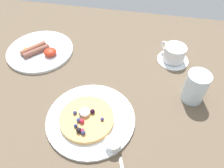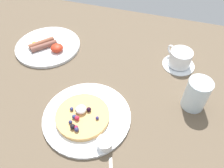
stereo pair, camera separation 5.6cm
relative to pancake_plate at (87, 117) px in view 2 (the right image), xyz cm
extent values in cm
cube|color=brown|center=(-1.67, 9.86, -2.04)|extent=(156.07, 115.50, 3.00)
cylinder|color=white|center=(0.00, 0.00, 0.00)|extent=(27.63, 27.63, 1.08)
cylinder|color=tan|center=(-0.89, -1.01, 1.33)|extent=(16.66, 16.66, 1.57)
sphere|color=navy|center=(-3.04, -4.83, 2.68)|extent=(1.13, 1.13, 1.13)
sphere|color=black|center=(-1.35, -6.18, 2.91)|extent=(1.59, 1.59, 1.59)
sphere|color=navy|center=(-1.72, -6.20, 2.62)|extent=(1.02, 1.02, 1.02)
sphere|color=navy|center=(-2.74, -2.80, 2.77)|extent=(1.33, 1.33, 1.33)
sphere|color=navy|center=(4.01, -1.09, 2.64)|extent=(1.06, 1.06, 1.06)
sphere|color=navy|center=(-4.67, -0.44, 2.71)|extent=(1.20, 1.20, 1.20)
sphere|color=navy|center=(-0.25, -6.63, 2.79)|extent=(1.35, 1.35, 1.35)
sphere|color=black|center=(0.53, 0.92, 2.84)|extent=(1.46, 1.46, 1.46)
sphere|color=black|center=(-2.43, -0.52, 2.95)|extent=(1.68, 1.68, 1.68)
sphere|color=red|center=(-1.88, -3.06, 2.84)|extent=(1.45, 1.45, 1.45)
sphere|color=#C41E40|center=(-0.72, -6.03, 2.74)|extent=(1.26, 1.26, 1.26)
ellipsoid|color=white|center=(-1.70, 0.02, 3.12)|extent=(3.35, 3.35, 2.01)
cylinder|color=white|center=(8.62, -7.88, 1.85)|extent=(4.49, 4.49, 2.62)
cylinder|color=brown|center=(8.62, -7.88, 2.37)|extent=(3.68, 3.68, 0.31)
cylinder|color=white|center=(-28.99, 28.15, 0.07)|extent=(26.87, 26.87, 1.22)
cylinder|color=brown|center=(-29.20, 25.79, 1.78)|extent=(8.81, 9.38, 2.20)
cylinder|color=brown|center=(-31.21, 27.32, 1.78)|extent=(8.45, 9.67, 2.20)
ellipsoid|color=white|center=(-34.00, 26.20, 0.98)|extent=(7.53, 6.40, 0.60)
sphere|color=yellow|center=(-34.00, 26.20, 1.48)|extent=(2.00, 2.00, 2.00)
ellipsoid|color=#B42E19|center=(-23.35, 25.97, 2.05)|extent=(5.00, 5.00, 2.75)
cylinder|color=white|center=(24.97, 33.32, -0.14)|extent=(12.33, 12.33, 0.81)
cylinder|color=white|center=(24.97, 33.32, 3.21)|extent=(8.36, 8.36, 5.90)
torus|color=white|center=(21.13, 36.78, 3.51)|extent=(3.58, 3.34, 4.10)
cylinder|color=brown|center=(24.97, 33.32, 5.10)|extent=(7.10, 7.10, 0.47)
cylinder|color=silver|center=(31.29, 15.14, 4.95)|extent=(7.42, 7.42, 10.99)
camera|label=1|loc=(13.74, -35.75, 57.89)|focal=35.06mm
camera|label=2|loc=(19.12, -34.38, 57.89)|focal=35.06mm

